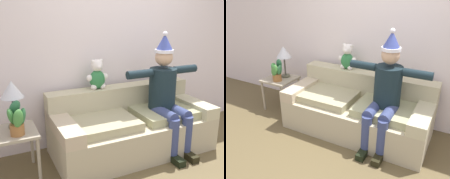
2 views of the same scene
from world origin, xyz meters
TOP-DOWN VIEW (x-y plane):
  - back_wall at (0.00, 1.55)m, footprint 7.00×0.10m
  - couch at (0.00, 1.01)m, footprint 2.00×0.91m
  - person_seated at (0.41, 0.85)m, footprint 1.02×0.77m
  - teddy_bear at (-0.33, 1.30)m, footprint 0.29×0.17m
  - side_table at (-1.42, 1.00)m, footprint 0.48×0.49m
  - table_lamp at (-1.38, 1.10)m, footprint 0.24×0.24m
  - potted_plant at (-1.37, 0.90)m, footprint 0.22×0.24m

SIDE VIEW (x-z plane):
  - couch at x=0.00m, z-range -0.08..0.70m
  - side_table at x=-1.42m, z-range 0.18..0.71m
  - potted_plant at x=-1.37m, z-range 0.50..0.87m
  - person_seated at x=0.41m, z-range 0.01..1.51m
  - table_lamp at x=-1.38m, z-range 0.67..1.19m
  - teddy_bear at x=-0.33m, z-range 0.76..1.15m
  - back_wall at x=0.00m, z-range 0.00..2.70m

